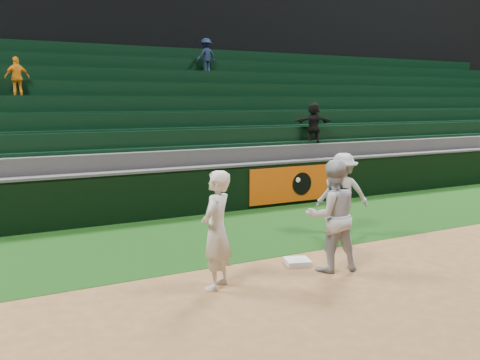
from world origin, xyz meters
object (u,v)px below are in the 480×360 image
at_px(first_base, 297,262).
at_px(baserunner, 332,216).
at_px(first_baseman, 216,230).
at_px(base_coach, 342,193).

bearing_deg(first_base, baserunner, -58.54).
bearing_deg(first_baseman, baserunner, 136.70).
relative_size(first_base, first_baseman, 0.23).
height_order(first_baseman, base_coach, first_baseman).
bearing_deg(baserunner, base_coach, -120.73).
relative_size(first_baseman, baserunner, 0.97).
bearing_deg(first_base, base_coach, 33.84).
bearing_deg(first_baseman, first_base, 152.62).
xyz_separation_m(first_baseman, base_coach, (4.06, 1.89, -0.04)).
xyz_separation_m(baserunner, base_coach, (1.91, 2.04, -0.07)).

